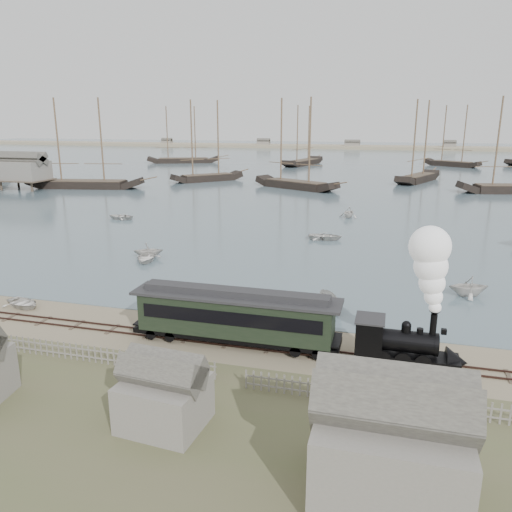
# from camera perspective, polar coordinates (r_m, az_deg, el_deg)

# --- Properties ---
(ground) EXTENTS (600.00, 600.00, 0.00)m
(ground) POSITION_cam_1_polar(r_m,az_deg,el_deg) (37.71, -5.27, -8.30)
(ground) COLOR gray
(ground) RESTS_ON ground
(harbor_water) EXTENTS (600.00, 336.00, 0.06)m
(harbor_water) POSITION_cam_1_polar(r_m,az_deg,el_deg) (203.24, 11.91, 10.71)
(harbor_water) COLOR #4A5F6A
(harbor_water) RESTS_ON ground
(rail_track) EXTENTS (120.00, 1.80, 0.16)m
(rail_track) POSITION_cam_1_polar(r_m,az_deg,el_deg) (35.99, -6.39, -9.46)
(rail_track) COLOR #36221D
(rail_track) RESTS_ON ground
(picket_fence_west) EXTENTS (19.00, 0.10, 1.20)m
(picket_fence_west) POSITION_cam_1_polar(r_m,az_deg,el_deg) (34.95, -19.66, -11.18)
(picket_fence_west) COLOR gray
(picket_fence_west) RESTS_ON ground
(picket_fence_east) EXTENTS (15.00, 0.10, 1.20)m
(picket_fence_east) POSITION_cam_1_polar(r_m,az_deg,el_deg) (29.01, 13.87, -16.45)
(picket_fence_east) COLOR gray
(picket_fence_east) RESTS_ON ground
(shed_mid) EXTENTS (4.00, 3.50, 3.60)m
(shed_mid) POSITION_cam_1_polar(r_m,az_deg,el_deg) (27.30, -10.33, -18.43)
(shed_mid) COLOR gray
(shed_mid) RESTS_ON ground
(shed_right) EXTENTS (6.00, 5.00, 5.10)m
(shed_right) POSITION_cam_1_polar(r_m,az_deg,el_deg) (23.70, 14.64, -24.69)
(shed_right) COLOR gray
(shed_right) RESTS_ON ground
(far_spit) EXTENTS (500.00, 20.00, 1.80)m
(far_spit) POSITION_cam_1_polar(r_m,az_deg,el_deg) (282.98, 12.98, 11.84)
(far_spit) COLOR tan
(far_spit) RESTS_ON ground
(locomotive) EXTENTS (6.92, 2.58, 8.63)m
(locomotive) POSITION_cam_1_polar(r_m,az_deg,el_deg) (32.34, 18.58, -5.53)
(locomotive) COLOR black
(locomotive) RESTS_ON ground
(passenger_coach) EXTENTS (14.42, 2.78, 3.50)m
(passenger_coach) POSITION_cam_1_polar(r_m,az_deg,el_deg) (34.32, -2.39, -6.70)
(passenger_coach) COLOR black
(passenger_coach) RESTS_ON ground
(beached_dinghy) EXTENTS (3.39, 4.02, 0.71)m
(beached_dinghy) POSITION_cam_1_polar(r_m,az_deg,el_deg) (45.93, -25.07, -4.88)
(beached_dinghy) COLOR silver
(beached_dinghy) RESTS_ON ground
(rowboat_0) EXTENTS (4.48, 3.68, 0.81)m
(rowboat_0) POSITION_cam_1_polar(r_m,az_deg,el_deg) (56.00, -12.47, -0.19)
(rowboat_0) COLOR silver
(rowboat_0) RESTS_ON harbor_water
(rowboat_1) EXTENTS (3.83, 4.07, 1.70)m
(rowboat_1) POSITION_cam_1_polar(r_m,az_deg,el_deg) (57.34, -12.22, 0.65)
(rowboat_1) COLOR silver
(rowboat_1) RESTS_ON harbor_water
(rowboat_2) EXTENTS (3.47, 2.78, 1.28)m
(rowboat_2) POSITION_cam_1_polar(r_m,az_deg,el_deg) (41.22, 8.52, -5.27)
(rowboat_2) COLOR silver
(rowboat_2) RESTS_ON harbor_water
(rowboat_3) EXTENTS (3.33, 4.49, 0.89)m
(rowboat_3) POSITION_cam_1_polar(r_m,az_deg,el_deg) (65.24, 7.93, 2.25)
(rowboat_3) COLOR silver
(rowboat_3) RESTS_ON harbor_water
(rowboat_4) EXTENTS (3.81, 4.14, 1.82)m
(rowboat_4) POSITION_cam_1_polar(r_m,az_deg,el_deg) (47.69, 23.12, -3.16)
(rowboat_4) COLOR silver
(rowboat_4) RESTS_ON harbor_water
(rowboat_6) EXTENTS (3.26, 4.32, 0.84)m
(rowboat_6) POSITION_cam_1_polar(r_m,az_deg,el_deg) (81.19, -15.27, 4.39)
(rowboat_6) COLOR silver
(rowboat_6) RESTS_ON harbor_water
(rowboat_7) EXTENTS (3.86, 3.53, 1.73)m
(rowboat_7) POSITION_cam_1_polar(r_m,az_deg,el_deg) (80.82, 10.55, 4.95)
(rowboat_7) COLOR silver
(rowboat_7) RESTS_ON harbor_water
(schooner_0) EXTENTS (26.83, 10.74, 20.00)m
(schooner_0) POSITION_cam_1_polar(r_m,az_deg,el_deg) (120.73, -19.29, 12.07)
(schooner_0) COLOR black
(schooner_0) RESTS_ON harbor_water
(schooner_1) EXTENTS (16.13, 16.56, 20.00)m
(schooner_1) POSITION_cam_1_polar(r_m,az_deg,el_deg) (128.10, -5.69, 12.96)
(schooner_1) COLOR black
(schooner_1) RESTS_ON harbor_water
(schooner_2) EXTENTS (21.23, 14.71, 20.00)m
(schooner_2) POSITION_cam_1_polar(r_m,az_deg,el_deg) (113.81, 4.66, 12.71)
(schooner_2) COLOR black
(schooner_2) RESTS_ON harbor_water
(schooner_3) EXTENTS (12.39, 21.33, 20.00)m
(schooner_3) POSITION_cam_1_polar(r_m,az_deg,el_deg) (132.68, 18.33, 12.36)
(schooner_3) COLOR black
(schooner_3) RESTS_ON harbor_water
(schooner_6) EXTENTS (26.06, 15.08, 20.00)m
(schooner_6) POSITION_cam_1_polar(r_m,az_deg,el_deg) (185.87, -8.40, 13.57)
(schooner_6) COLOR black
(schooner_6) RESTS_ON harbor_water
(schooner_7) EXTENTS (11.41, 25.03, 20.00)m
(schooner_7) POSITION_cam_1_polar(r_m,az_deg,el_deg) (175.72, 5.47, 13.57)
(schooner_7) COLOR black
(schooner_7) RESTS_ON harbor_water
(schooner_8) EXTENTS (17.92, 13.87, 20.00)m
(schooner_8) POSITION_cam_1_polar(r_m,az_deg,el_deg) (181.70, 21.79, 12.64)
(schooner_8) COLOR black
(schooner_8) RESTS_ON harbor_water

